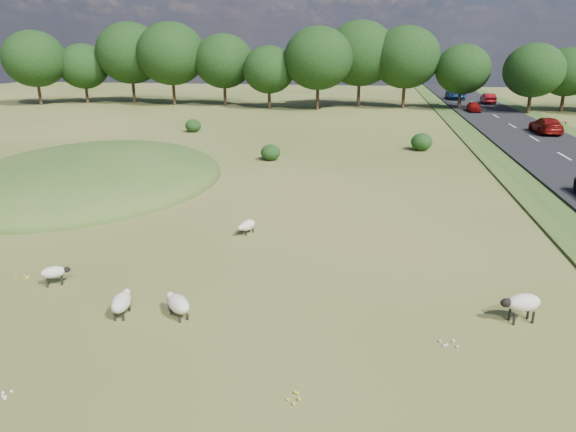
# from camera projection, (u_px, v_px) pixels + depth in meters

# --- Properties ---
(ground) EXTENTS (160.00, 160.00, 0.00)m
(ground) POSITION_uv_depth(u_px,v_px,m) (297.00, 161.00, 38.40)
(ground) COLOR #40561B
(ground) RESTS_ON ground
(mound) EXTENTS (16.00, 20.00, 4.00)m
(mound) POSITION_uv_depth(u_px,v_px,m) (93.00, 181.00, 32.77)
(mound) COLOR #33561E
(mound) RESTS_ON ground
(road) EXTENTS (8.00, 150.00, 0.25)m
(road) POSITION_uv_depth(u_px,v_px,m) (541.00, 144.00, 44.62)
(road) COLOR black
(road) RESTS_ON ground
(treeline) EXTENTS (96.28, 14.66, 11.70)m
(treeline) POSITION_uv_depth(u_px,v_px,m) (328.00, 59.00, 69.70)
(treeline) COLOR black
(treeline) RESTS_ON ground
(shrubs) EXTENTS (23.45, 13.47, 1.43)m
(shrubs) POSITION_uv_depth(u_px,v_px,m) (304.00, 138.00, 44.09)
(shrubs) COLOR black
(shrubs) RESTS_ON ground
(sheep_0) EXTENTS (0.81, 1.18, 0.66)m
(sheep_0) POSITION_uv_depth(u_px,v_px,m) (247.00, 225.00, 23.37)
(sheep_0) COLOR beige
(sheep_0) RESTS_ON ground
(sheep_1) EXTENTS (1.01, 0.79, 0.72)m
(sheep_1) POSITION_uv_depth(u_px,v_px,m) (54.00, 272.00, 18.30)
(sheep_1) COLOR beige
(sheep_1) RESTS_ON ground
(sheep_2) EXTENTS (1.37, 0.89, 0.95)m
(sheep_2) POSITION_uv_depth(u_px,v_px,m) (522.00, 303.00, 15.77)
(sheep_2) COLOR beige
(sheep_2) RESTS_ON ground
(sheep_3) EXTENTS (1.21, 1.18, 0.74)m
(sheep_3) POSITION_uv_depth(u_px,v_px,m) (178.00, 303.00, 16.14)
(sheep_3) COLOR beige
(sheep_3) RESTS_ON ground
(sheep_4) EXTENTS (0.73, 1.33, 0.75)m
(sheep_4) POSITION_uv_depth(u_px,v_px,m) (121.00, 302.00, 16.24)
(sheep_4) COLOR beige
(sheep_4) RESTS_ON ground
(car_0) EXTENTS (2.09, 5.14, 1.49)m
(car_0) POSITION_uv_depth(u_px,v_px,m) (546.00, 125.00, 49.07)
(car_0) COLOR maroon
(car_0) RESTS_ON road
(car_1) EXTENTS (2.55, 5.54, 1.54)m
(car_1) POSITION_uv_depth(u_px,v_px,m) (456.00, 94.00, 80.79)
(car_1) COLOR navy
(car_1) RESTS_ON road
(car_2) EXTENTS (1.45, 3.61, 1.23)m
(car_2) POSITION_uv_depth(u_px,v_px,m) (474.00, 107.00, 65.50)
(car_2) COLOR maroon
(car_2) RESTS_ON road
(car_5) EXTENTS (1.53, 4.39, 1.45)m
(car_5) POSITION_uv_depth(u_px,v_px,m) (488.00, 98.00, 74.85)
(car_5) COLOR maroon
(car_5) RESTS_ON road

